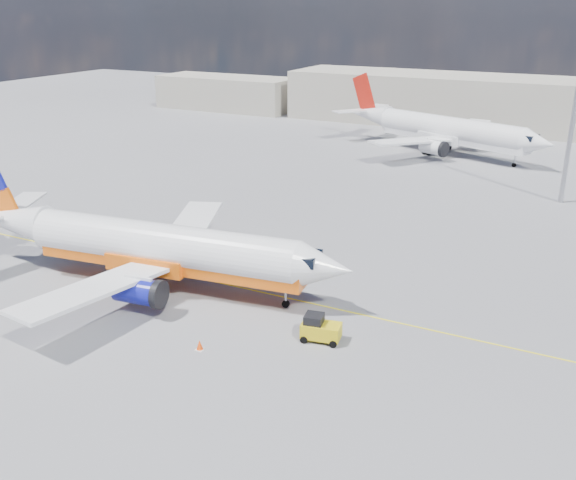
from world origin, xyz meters
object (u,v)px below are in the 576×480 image
at_px(second_jet, 444,130).
at_px(gse_tug, 320,329).
at_px(main_jet, 152,246).
at_px(traffic_cone, 200,345).

distance_m(second_jet, gse_tug, 54.32).
height_order(second_jet, gse_tug, second_jet).
bearing_deg(main_jet, traffic_cone, -44.05).
height_order(second_jet, traffic_cone, second_jet).
xyz_separation_m(main_jet, traffic_cone, (8.01, -6.02, -2.74)).
height_order(main_jet, second_jet, second_jet).
bearing_deg(traffic_cone, second_jet, 90.71).
distance_m(main_jet, second_jet, 52.62).
height_order(gse_tug, traffic_cone, gse_tug).
bearing_deg(second_jet, traffic_cone, -69.56).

